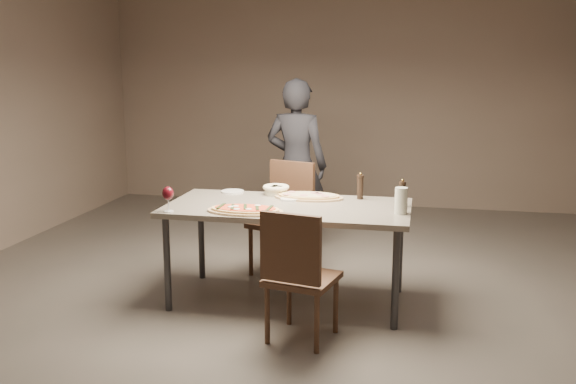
% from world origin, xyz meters
% --- Properties ---
extents(room, '(7.00, 7.00, 7.00)m').
position_xyz_m(room, '(0.00, 0.00, 1.40)').
color(room, '#5D5750').
rests_on(room, ground).
extents(dining_table, '(1.80, 0.90, 0.75)m').
position_xyz_m(dining_table, '(0.00, 0.00, 0.69)').
color(dining_table, slate).
rests_on(dining_table, ground).
extents(zucchini_pizza, '(0.55, 0.31, 0.05)m').
position_xyz_m(zucchini_pizza, '(-0.25, -0.28, 0.77)').
color(zucchini_pizza, tan).
rests_on(zucchini_pizza, dining_table).
extents(ham_pizza, '(0.54, 0.30, 0.04)m').
position_xyz_m(ham_pizza, '(0.11, 0.27, 0.77)').
color(ham_pizza, tan).
rests_on(ham_pizza, dining_table).
extents(bread_basket, '(0.21, 0.21, 0.08)m').
position_xyz_m(bread_basket, '(-0.17, 0.36, 0.80)').
color(bread_basket, beige).
rests_on(bread_basket, dining_table).
extents(oil_dish, '(0.14, 0.14, 0.02)m').
position_xyz_m(oil_dish, '(-0.02, 0.17, 0.76)').
color(oil_dish, white).
rests_on(oil_dish, dining_table).
extents(pepper_mill_left, '(0.05, 0.05, 0.21)m').
position_xyz_m(pepper_mill_left, '(0.50, 0.33, 0.85)').
color(pepper_mill_left, black).
rests_on(pepper_mill_left, dining_table).
extents(pepper_mill_right, '(0.05, 0.05, 0.21)m').
position_xyz_m(pepper_mill_right, '(0.83, 0.13, 0.85)').
color(pepper_mill_right, black).
rests_on(pepper_mill_right, dining_table).
extents(carafe, '(0.09, 0.09, 0.19)m').
position_xyz_m(carafe, '(0.83, -0.10, 0.84)').
color(carafe, silver).
rests_on(carafe, dining_table).
extents(wine_glass, '(0.08, 0.08, 0.18)m').
position_xyz_m(wine_glass, '(-0.79, -0.38, 0.88)').
color(wine_glass, silver).
rests_on(wine_glass, dining_table).
extents(side_plate, '(0.18, 0.18, 0.01)m').
position_xyz_m(side_plate, '(-0.54, 0.38, 0.76)').
color(side_plate, white).
rests_on(side_plate, dining_table).
extents(chair_near, '(0.50, 0.50, 0.89)m').
position_xyz_m(chair_near, '(0.21, -0.72, 0.50)').
color(chair_near, '#422A1C').
rests_on(chair_near, ground).
extents(chair_far, '(0.57, 0.57, 0.95)m').
position_xyz_m(chair_far, '(-0.17, 0.72, 0.53)').
color(chair_far, '#422A1C').
rests_on(chair_far, ground).
extents(diner, '(0.65, 0.48, 1.65)m').
position_xyz_m(diner, '(-0.21, 1.41, 0.82)').
color(diner, black).
rests_on(diner, ground).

